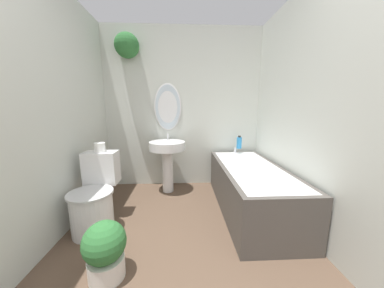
% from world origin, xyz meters
% --- Properties ---
extents(wall_back, '(2.47, 0.34, 2.40)m').
position_xyz_m(wall_back, '(-0.08, 2.60, 1.29)').
color(wall_back, silver).
rests_on(wall_back, ground_plane).
extents(wall_left, '(0.06, 2.71, 2.40)m').
position_xyz_m(wall_left, '(-1.20, 1.29, 1.20)').
color(wall_left, silver).
rests_on(wall_left, ground_plane).
extents(wall_right, '(0.06, 2.71, 2.40)m').
position_xyz_m(wall_right, '(1.20, 1.29, 1.20)').
color(wall_right, silver).
rests_on(wall_right, ground_plane).
extents(toilet, '(0.42, 0.61, 0.75)m').
position_xyz_m(toilet, '(-0.91, 1.44, 0.32)').
color(toilet, white).
rests_on(toilet, ground_plane).
extents(pedestal_sink, '(0.51, 0.51, 0.85)m').
position_xyz_m(pedestal_sink, '(-0.23, 2.29, 0.56)').
color(pedestal_sink, white).
rests_on(pedestal_sink, ground_plane).
extents(bathtub, '(0.71, 1.63, 0.61)m').
position_xyz_m(bathtub, '(0.80, 1.72, 0.28)').
color(bathtub, '#4C4742').
rests_on(bathtub, ground_plane).
extents(shampoo_bottle, '(0.08, 0.08, 0.19)m').
position_xyz_m(shampoo_bottle, '(0.85, 2.41, 0.70)').
color(shampoo_bottle, '#2D84C6').
rests_on(shampoo_bottle, bathtub).
extents(potted_plant, '(0.30, 0.30, 0.44)m').
position_xyz_m(potted_plant, '(-0.57, 0.81, 0.23)').
color(potted_plant, silver).
rests_on(potted_plant, ground_plane).
extents(toilet_paper_roll, '(0.11, 0.11, 0.10)m').
position_xyz_m(toilet_paper_roll, '(-0.91, 1.66, 0.80)').
color(toilet_paper_roll, white).
rests_on(toilet_paper_roll, toilet).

